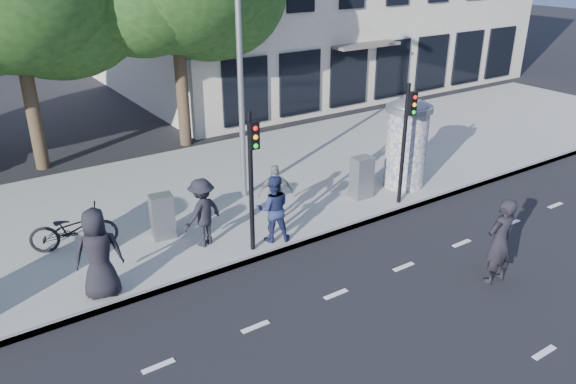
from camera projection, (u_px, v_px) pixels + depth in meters
ground at (381, 328)px, 10.90m from camera, size 120.00×120.00×0.00m
sidewalk at (208, 195)px, 16.57m from camera, size 40.00×8.00×0.15m
curb at (281, 250)px, 13.57m from camera, size 40.00×0.10×0.16m
lane_dash_far at (336, 294)px, 11.97m from camera, size 32.00×0.12×0.01m
ad_column_right at (407, 141)px, 16.51m from camera, size 1.36×1.36×2.65m
traffic_pole_near at (252, 169)px, 12.58m from camera, size 0.22×0.31×3.40m
traffic_pole_far at (406, 132)px, 15.03m from camera, size 0.22×0.31×3.40m
street_lamp at (240, 31)px, 14.42m from camera, size 0.25×0.93×8.00m
ped_a at (98, 254)px, 11.29m from camera, size 1.09×0.86×1.96m
ped_c at (273, 209)px, 13.55m from camera, size 1.02×0.93×1.70m
ped_d at (202, 212)px, 13.33m from camera, size 1.24×0.94×1.71m
ped_e at (276, 193)px, 14.59m from camera, size 1.03×0.82×1.55m
man_road at (500, 241)px, 12.05m from camera, size 0.74×0.50×2.00m
bicycle at (73, 229)px, 13.27m from camera, size 1.27×2.13×1.05m
cabinet_left at (162, 216)px, 13.77m from camera, size 0.60×0.47×1.15m
cabinet_right at (362, 177)px, 15.98m from camera, size 0.59×0.43×1.22m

